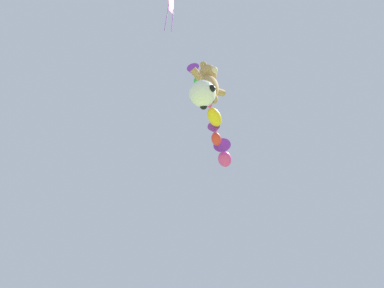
{
  "coord_description": "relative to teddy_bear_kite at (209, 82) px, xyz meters",
  "views": [
    {
      "loc": [
        -6.43,
        -4.2,
        0.96
      ],
      "look_at": [
        1.3,
        3.37,
        9.39
      ],
      "focal_mm": 35.0,
      "sensor_mm": 36.0,
      "label": 1
    }
  ],
  "objects": [
    {
      "name": "fish_kite_emerald",
      "position": [
        1.29,
        1.87,
        2.65
      ],
      "size": [
        1.91,
        1.41,
        0.62
      ],
      "color": "green"
    },
    {
      "name": "teddy_bear_kite",
      "position": [
        0.0,
        0.0,
        0.0
      ],
      "size": [
        1.98,
        0.87,
        2.0
      ],
      "color": "tan"
    },
    {
      "name": "soccer_ball_kite",
      "position": [
        -0.63,
        -0.23,
        -1.28
      ],
      "size": [
        1.13,
        1.12,
        1.04
      ],
      "color": "white"
    },
    {
      "name": "fish_kite_crimson",
      "position": [
        5.1,
        4.02,
        2.53
      ],
      "size": [
        1.85,
        1.55,
        0.73
      ],
      "color": "red"
    },
    {
      "name": "diamond_kite",
      "position": [
        -1.94,
        0.41,
        3.96
      ],
      "size": [
        1.03,
        0.78,
        2.79
      ],
      "color": "#E53F9E"
    },
    {
      "name": "fish_kite_magenta",
      "position": [
        7.04,
        5.02,
        2.62
      ],
      "size": [
        2.4,
        2.06,
        1.08
      ],
      "color": "#E53F9E"
    },
    {
      "name": "fish_kite_goldfin",
      "position": [
        3.45,
        2.83,
        2.57
      ],
      "size": [
        2.44,
        1.76,
        0.91
      ],
      "color": "yellow"
    }
  ]
}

